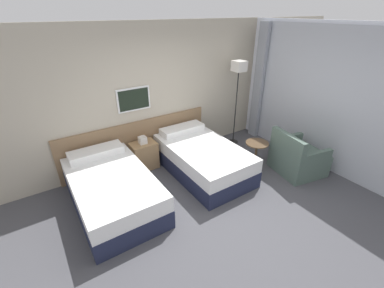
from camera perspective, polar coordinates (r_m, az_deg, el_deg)
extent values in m
plane|color=#47474C|center=(4.34, 7.01, -13.62)|extent=(16.00, 16.00, 0.00)
cube|color=#B7AD99|center=(5.23, -7.10, 10.81)|extent=(10.00, 0.06, 2.70)
cube|color=#846647|center=(5.31, -11.81, 0.29)|extent=(3.08, 0.04, 0.92)
cube|color=white|center=(4.96, -12.83, 9.67)|extent=(0.64, 0.03, 0.44)
cube|color=black|center=(4.95, -12.76, 9.62)|extent=(0.58, 0.01, 0.38)
cube|color=white|center=(5.42, 30.58, 7.75)|extent=(0.06, 4.55, 2.70)
cube|color=#B2B7C1|center=(5.39, 30.28, 7.38)|extent=(0.03, 4.19, 2.64)
cube|color=#8E939E|center=(6.35, 14.58, 12.89)|extent=(0.10, 0.24, 2.64)
cube|color=#1E233D|center=(4.43, -16.93, -11.24)|extent=(1.15, 1.96, 0.31)
cube|color=white|center=(4.26, -17.45, -8.24)|extent=(1.14, 1.94, 0.26)
cube|color=white|center=(4.79, -20.52, -1.75)|extent=(0.92, 0.34, 0.13)
cube|color=#1E233D|center=(5.04, 2.40, -4.65)|extent=(1.15, 1.96, 0.31)
cube|color=white|center=(4.89, 2.47, -1.83)|extent=(1.14, 1.94, 0.26)
cube|color=white|center=(5.36, -2.19, 3.30)|extent=(0.92, 0.34, 0.13)
cube|color=#9E7A51|center=(5.20, -10.59, -2.54)|extent=(0.49, 0.36, 0.55)
cube|color=silver|center=(5.04, -10.93, 0.86)|extent=(0.14, 0.14, 0.14)
cylinder|color=black|center=(6.30, 9.07, 0.52)|extent=(0.24, 0.24, 0.02)
cylinder|color=black|center=(5.97, 9.67, 7.76)|extent=(0.02, 0.02, 1.67)
cube|color=silver|center=(5.72, 10.44, 16.68)|extent=(0.25, 0.25, 0.21)
cylinder|color=brown|center=(5.43, 13.65, -4.78)|extent=(0.29, 0.29, 0.01)
cylinder|color=brown|center=(5.29, 13.96, -2.37)|extent=(0.05, 0.05, 0.51)
cylinder|color=brown|center=(5.17, 14.29, 0.19)|extent=(0.45, 0.45, 0.02)
cube|color=#4C6056|center=(5.45, 22.52, -3.55)|extent=(0.96, 0.97, 0.43)
cube|color=#4C6056|center=(5.02, 20.44, -0.22)|extent=(0.26, 0.83, 0.43)
cube|color=#4C6056|center=(5.10, 25.89, -2.53)|extent=(0.69, 0.22, 0.18)
cube|color=#4C6056|center=(5.54, 20.55, 0.96)|extent=(0.69, 0.22, 0.18)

